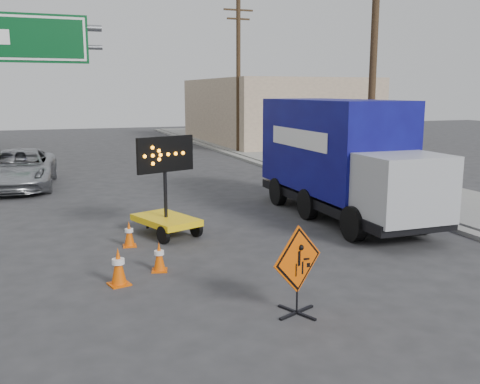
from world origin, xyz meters
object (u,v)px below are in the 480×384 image
construction_sign (298,268)px  box_truck (340,165)px  arrow_board (166,213)px  pickup_truck (20,169)px

construction_sign → box_truck: box_truck is taller
box_truck → arrow_board: bearing=-176.3°
construction_sign → arrow_board: 5.82m
arrow_board → box_truck: size_ratio=0.35×
pickup_truck → box_truck: (9.18, -8.55, 0.83)m
construction_sign → pickup_truck: (-4.81, 14.59, -0.07)m
construction_sign → arrow_board: bearing=76.8°
arrow_board → pickup_truck: (-3.82, 8.85, 0.16)m
box_truck → construction_sign: bearing=-125.4°
construction_sign → arrow_board: (-0.99, 5.74, -0.23)m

